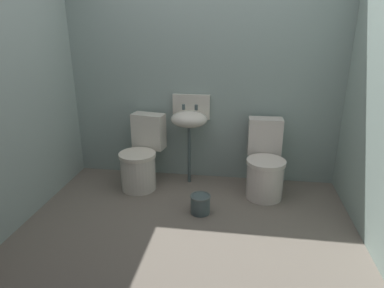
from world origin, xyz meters
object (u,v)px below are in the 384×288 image
(toilet_left, at_px, (141,159))
(bucket, at_px, (200,204))
(toilet_right, at_px, (265,166))
(sink, at_px, (189,118))

(toilet_left, relative_size, bucket, 3.84)
(toilet_left, xyz_separation_m, toilet_right, (1.34, -0.00, 0.00))
(sink, height_order, bucket, sink)
(sink, bearing_deg, bucket, -73.10)
(toilet_left, distance_m, bucket, 0.91)
(toilet_right, relative_size, bucket, 3.84)
(bucket, bearing_deg, toilet_right, 38.89)
(toilet_right, xyz_separation_m, sink, (-0.83, 0.19, 0.43))
(sink, relative_size, bucket, 4.87)
(toilet_right, relative_size, sink, 0.79)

